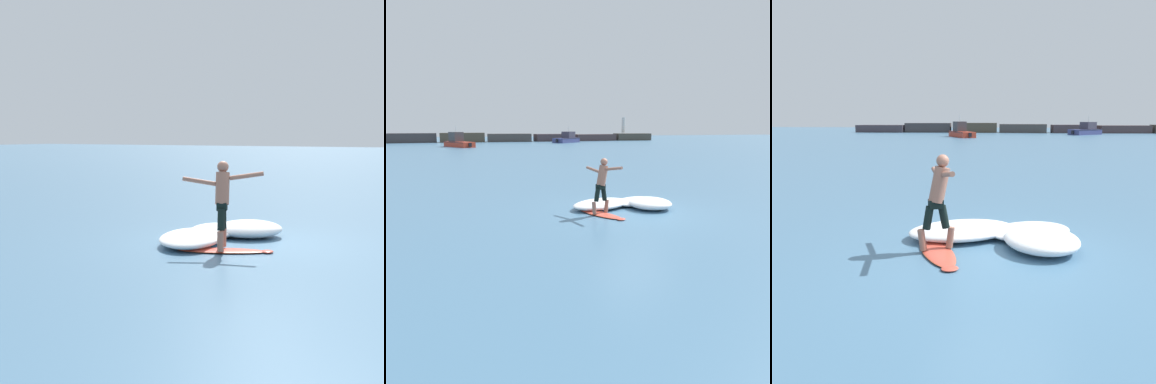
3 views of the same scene
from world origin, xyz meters
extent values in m
plane|color=teal|center=(0.00, 0.00, 0.00)|extent=(200.00, 200.00, 0.00)
ellipsoid|color=#E0523E|center=(-1.15, 0.02, 0.03)|extent=(1.22, 1.85, 0.06)
ellipsoid|color=#E0523E|center=(-0.78, -0.81, 0.03)|extent=(0.37, 0.35, 0.05)
ellipsoid|color=#DB5B2D|center=(-1.15, 0.02, 0.03)|extent=(1.24, 1.87, 0.03)
cone|color=black|center=(-1.45, 0.69, -0.06)|extent=(0.07, 0.07, 0.14)
cone|color=black|center=(-1.53, 0.52, -0.06)|extent=(0.07, 0.07, 0.14)
cone|color=black|center=(-1.26, 0.64, -0.06)|extent=(0.07, 0.07, 0.14)
cylinder|color=#976350|center=(-0.90, 0.12, 0.26)|extent=(0.21, 0.19, 0.41)
cylinder|color=black|center=(-1.01, 0.08, 0.68)|extent=(0.26, 0.22, 0.45)
cylinder|color=#976350|center=(-1.40, -0.08, 0.26)|extent=(0.21, 0.19, 0.41)
cylinder|color=black|center=(-1.29, -0.03, 0.68)|extent=(0.26, 0.22, 0.45)
cube|color=black|center=(-1.15, 0.02, 0.93)|extent=(0.32, 0.28, 0.16)
cylinder|color=#976350|center=(-1.09, 0.05, 1.29)|extent=(0.49, 0.41, 0.69)
sphere|color=#976350|center=(-1.02, 0.07, 1.72)|extent=(0.23, 0.23, 0.23)
cylinder|color=#976350|center=(-1.22, 0.51, 1.42)|extent=(0.33, 0.67, 0.21)
cylinder|color=#976350|center=(-0.86, -0.38, 1.54)|extent=(0.34, 0.67, 0.20)
ellipsoid|color=white|center=(0.66, 1.14, 0.13)|extent=(2.13, 1.84, 0.25)
ellipsoid|color=white|center=(0.82, 0.36, 0.20)|extent=(1.97, 2.02, 0.40)
ellipsoid|color=white|center=(-0.76, 0.98, 0.15)|extent=(2.60, 2.06, 0.30)
camera|label=1|loc=(-12.45, -5.99, 2.39)|focal=60.00mm
camera|label=2|loc=(-5.36, -11.07, 2.83)|focal=35.00mm
camera|label=3|loc=(0.06, -6.58, 2.47)|focal=35.00mm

